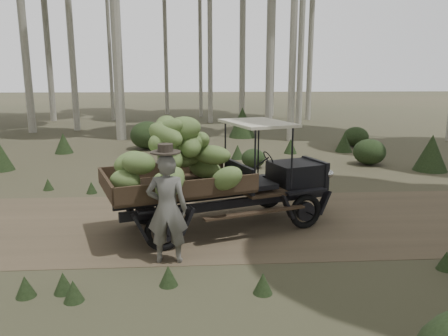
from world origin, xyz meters
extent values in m
plane|color=#473D2B|center=(0.00, 0.00, 0.00)|extent=(120.00, 120.00, 0.00)
cube|color=brown|center=(0.00, 0.00, 0.00)|extent=(70.00, 4.00, 0.01)
cube|color=black|center=(3.63, 0.29, 0.90)|extent=(1.13, 1.10, 0.50)
cube|color=black|center=(4.09, 0.45, 0.90)|extent=(0.38, 0.88, 0.56)
cube|color=black|center=(2.43, -0.12, 0.99)|extent=(0.48, 1.21, 0.50)
cube|color=#38281C|center=(1.24, -0.54, 0.90)|extent=(2.92, 2.36, 0.07)
cube|color=#38281C|center=(0.98, 0.23, 1.06)|extent=(2.40, 0.88, 0.29)
cube|color=#38281C|center=(1.51, -1.30, 1.06)|extent=(2.40, 0.88, 0.29)
cube|color=#38281C|center=(0.05, -0.95, 1.06)|extent=(0.58, 1.55, 0.29)
cube|color=beige|center=(2.80, 0.00, 2.00)|extent=(1.48, 1.79, 0.05)
cube|color=black|center=(2.02, 0.10, 0.56)|extent=(3.94, 1.45, 0.16)
cube|color=black|center=(2.25, -0.55, 0.56)|extent=(3.94, 1.45, 0.16)
torus|color=black|center=(3.22, 0.91, 0.34)|extent=(0.69, 0.34, 0.68)
torus|color=black|center=(3.69, -0.45, 0.34)|extent=(0.69, 0.34, 0.68)
torus|color=black|center=(0.58, -0.01, 0.34)|extent=(0.69, 0.34, 0.68)
torus|color=black|center=(1.06, -1.37, 0.34)|extent=(0.69, 0.34, 0.68)
sphere|color=beige|center=(4.03, 0.86, 0.95)|extent=(0.16, 0.16, 0.16)
sphere|color=beige|center=(4.30, 0.09, 0.95)|extent=(0.16, 0.16, 0.16)
ellipsoid|color=#5B733B|center=(1.77, -0.16, 1.15)|extent=(0.81, 0.79, 0.38)
ellipsoid|color=#5B733B|center=(0.63, -0.97, 1.44)|extent=(0.72, 0.57, 0.47)
ellipsoid|color=#5B733B|center=(1.32, -0.51, 1.68)|extent=(0.79, 0.72, 0.43)
ellipsoid|color=#5B733B|center=(1.03, -0.47, 1.89)|extent=(0.67, 0.60, 0.40)
ellipsoid|color=#5B733B|center=(1.79, 0.32, 1.15)|extent=(0.72, 0.90, 0.55)
ellipsoid|color=#5B733B|center=(1.26, -0.26, 1.40)|extent=(0.87, 0.68, 0.59)
ellipsoid|color=#5B733B|center=(1.09, -0.30, 1.68)|extent=(0.81, 0.91, 0.58)
ellipsoid|color=#5B733B|center=(1.08, -0.72, 1.89)|extent=(0.86, 0.83, 0.54)
ellipsoid|color=#5B733B|center=(1.17, -1.16, 1.12)|extent=(0.72, 0.40, 0.54)
ellipsoid|color=#5B733B|center=(0.45, -0.74, 1.41)|extent=(0.76, 0.59, 0.53)
ellipsoid|color=#5B733B|center=(1.50, -0.43, 1.67)|extent=(0.78, 0.78, 0.55)
ellipsoid|color=#5B733B|center=(1.09, -0.47, 1.97)|extent=(0.51, 0.76, 0.60)
ellipsoid|color=#5B733B|center=(0.37, -0.94, 1.11)|extent=(0.77, 0.71, 0.51)
ellipsoid|color=#5B733B|center=(1.41, -0.12, 1.38)|extent=(0.68, 0.56, 0.37)
ellipsoid|color=#5B733B|center=(1.50, -0.52, 1.67)|extent=(0.53, 0.79, 0.53)
ellipsoid|color=#5B733B|center=(1.36, -0.58, 1.97)|extent=(0.78, 0.50, 0.55)
ellipsoid|color=#5B733B|center=(0.42, -0.84, 1.13)|extent=(0.64, 0.76, 0.48)
ellipsoid|color=#5B733B|center=(1.90, -0.49, 1.48)|extent=(0.83, 0.68, 0.37)
ellipsoid|color=#5B733B|center=(1.68, -0.30, 1.71)|extent=(0.52, 0.86, 0.52)
ellipsoid|color=#5B733B|center=(1.02, -0.48, 1.91)|extent=(0.47, 0.75, 0.56)
ellipsoid|color=#5B733B|center=(1.77, 0.29, 1.17)|extent=(0.46, 0.62, 0.47)
ellipsoid|color=#5B733B|center=(1.14, -0.63, 1.46)|extent=(0.65, 0.89, 0.54)
ellipsoid|color=#5B733B|center=(1.04, -0.68, 1.71)|extent=(0.76, 0.70, 0.51)
ellipsoid|color=#5B733B|center=(1.13, -0.66, 1.97)|extent=(0.78, 0.69, 0.57)
ellipsoid|color=#5B733B|center=(1.18, -1.47, 1.21)|extent=(0.74, 0.88, 0.68)
ellipsoid|color=#5B733B|center=(2.12, -1.14, 1.19)|extent=(0.82, 0.74, 0.63)
imported|color=#5A5953|center=(1.15, -1.80, 0.88)|extent=(0.66, 0.45, 1.75)
cylinder|color=#2F2820|center=(1.15, -1.80, 1.77)|extent=(0.49, 0.49, 0.02)
cylinder|color=#2F2820|center=(1.15, -1.80, 1.83)|extent=(0.24, 0.24, 0.14)
cone|color=#233319|center=(3.76, 11.71, 0.69)|extent=(1.25, 1.25, 1.39)
cone|color=#233319|center=(7.22, 7.70, 0.36)|extent=(0.65, 0.65, 0.73)
cone|color=#233319|center=(-4.40, 5.22, 0.44)|extent=(0.80, 0.80, 0.89)
cone|color=#233319|center=(-3.31, 8.06, 0.38)|extent=(0.68, 0.68, 0.75)
ellipsoid|color=#233319|center=(7.24, 5.30, 0.43)|extent=(1.04, 1.04, 0.83)
cone|color=#233319|center=(5.12, 7.47, 0.27)|extent=(0.49, 0.49, 0.54)
cone|color=#233319|center=(3.05, 6.55, 0.25)|extent=(0.45, 0.45, 0.50)
ellipsoid|color=#233319|center=(8.07, 8.75, 0.41)|extent=(1.00, 1.00, 0.80)
cone|color=#233319|center=(1.20, 7.84, 0.49)|extent=(0.88, 0.88, 0.98)
cone|color=#233319|center=(-0.60, 11.36, 0.24)|extent=(0.42, 0.42, 0.47)
ellipsoid|color=#233319|center=(3.41, 5.08, 0.31)|extent=(0.75, 0.75, 0.60)
cone|color=#233319|center=(8.79, 4.33, 0.56)|extent=(1.00, 1.00, 1.11)
ellipsoid|color=#233319|center=(-0.28, 8.78, 0.55)|extent=(1.35, 1.35, 1.08)
cone|color=#233319|center=(4.38, 2.50, 0.15)|extent=(0.27, 0.27, 0.30)
cone|color=#233319|center=(5.39, -2.37, 0.15)|extent=(0.27, 0.27, 0.30)
cone|color=#233319|center=(-0.28, 2.42, 0.15)|extent=(0.27, 0.27, 0.30)
cone|color=#233319|center=(2.49, -2.92, 0.15)|extent=(0.27, 0.27, 0.30)
cone|color=#233319|center=(-0.23, -2.72, 0.15)|extent=(0.27, 0.27, 0.30)
cone|color=#233319|center=(-0.03, -2.97, 0.15)|extent=(0.27, 0.27, 0.30)
cone|color=#233319|center=(1.19, -2.60, 0.15)|extent=(0.27, 0.27, 0.30)
cone|color=#233319|center=(-2.19, 2.76, 0.15)|extent=(0.27, 0.27, 0.30)
cone|color=#233319|center=(-1.01, 2.38, 0.15)|extent=(0.27, 0.27, 0.30)
cone|color=#233319|center=(-0.70, -2.80, 0.15)|extent=(0.27, 0.27, 0.30)
camera|label=1|loc=(1.61, -8.33, 2.95)|focal=35.00mm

